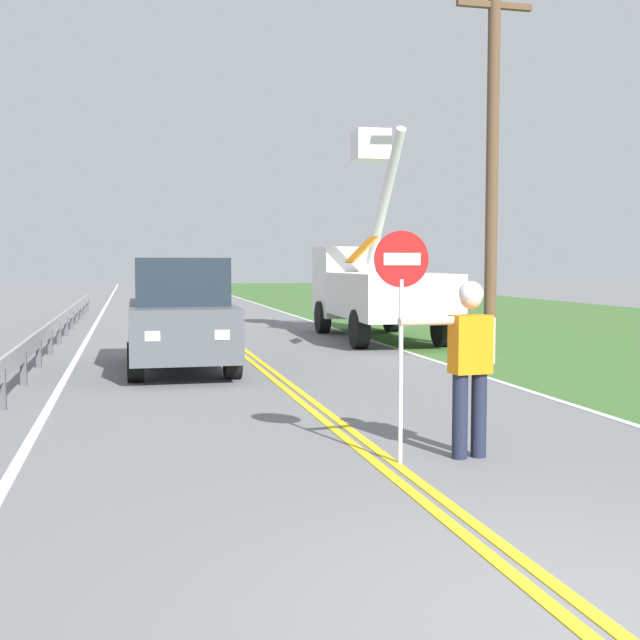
% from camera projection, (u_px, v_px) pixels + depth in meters
% --- Properties ---
extents(ground_plane, '(160.00, 160.00, 0.00)m').
position_uv_depth(ground_plane, '(597.00, 630.00, 4.42)').
color(ground_plane, slate).
extents(grass_verge_right, '(16.00, 110.00, 0.01)m').
position_uv_depth(grass_verge_right, '(570.00, 324.00, 26.49)').
color(grass_verge_right, '#3D662D').
rests_on(grass_verge_right, ground).
extents(centerline_yellow_left, '(0.11, 110.00, 0.01)m').
position_uv_depth(centerline_yellow_left, '(214.00, 331.00, 23.82)').
color(centerline_yellow_left, yellow).
rests_on(centerline_yellow_left, ground).
extents(centerline_yellow_right, '(0.11, 110.00, 0.01)m').
position_uv_depth(centerline_yellow_right, '(220.00, 331.00, 23.86)').
color(centerline_yellow_right, yellow).
rests_on(centerline_yellow_right, ground).
extents(edge_line_right, '(0.12, 110.00, 0.01)m').
position_uv_depth(edge_line_right, '(334.00, 329.00, 24.66)').
color(edge_line_right, silver).
rests_on(edge_line_right, ground).
extents(edge_line_left, '(0.12, 110.00, 0.01)m').
position_uv_depth(edge_line_left, '(90.00, 333.00, 23.02)').
color(edge_line_left, silver).
rests_on(edge_line_left, ground).
extents(flagger_worker, '(1.08, 0.28, 1.83)m').
position_uv_depth(flagger_worker, '(469.00, 357.00, 8.26)').
color(flagger_worker, '#1E2338').
rests_on(flagger_worker, ground).
extents(stop_sign_paddle, '(0.56, 0.04, 2.33)m').
position_uv_depth(stop_sign_paddle, '(401.00, 294.00, 7.97)').
color(stop_sign_paddle, silver).
rests_on(stop_sign_paddle, ground).
extents(utility_bucket_truck, '(2.85, 6.87, 5.56)m').
position_uv_depth(utility_bucket_truck, '(373.00, 285.00, 21.54)').
color(utility_bucket_truck, silver).
rests_on(utility_bucket_truck, ground).
extents(oncoming_suv_nearest, '(1.95, 4.62, 2.10)m').
position_uv_depth(oncoming_suv_nearest, '(180.00, 314.00, 15.14)').
color(oncoming_suv_nearest, '#4C5156').
rests_on(oncoming_suv_nearest, ground).
extents(utility_pole_near, '(1.80, 0.28, 8.42)m').
position_uv_depth(utility_pole_near, '(492.00, 159.00, 18.43)').
color(utility_pole_near, brown).
rests_on(utility_pole_near, ground).
extents(guardrail_left_shoulder, '(0.10, 32.00, 0.71)m').
position_uv_depth(guardrail_left_shoulder, '(55.00, 327.00, 18.79)').
color(guardrail_left_shoulder, '#9EA0A3').
rests_on(guardrail_left_shoulder, ground).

